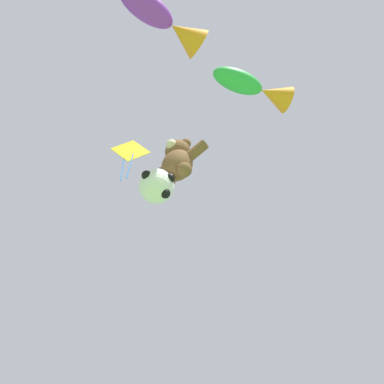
{
  "coord_description": "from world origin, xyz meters",
  "views": [
    {
      "loc": [
        3.5,
        0.16,
        1.06
      ],
      "look_at": [
        1.19,
        3.7,
        8.19
      ],
      "focal_mm": 40.0,
      "sensor_mm": 36.0,
      "label": 1
    }
  ],
  "objects": [
    {
      "name": "teddy_bear_kite",
      "position": [
        0.57,
        3.97,
        10.68
      ],
      "size": [
        1.77,
        0.78,
        1.8
      ],
      "color": "brown"
    },
    {
      "name": "fish_kite_emerald",
      "position": [
        3.1,
        3.67,
        11.43
      ],
      "size": [
        1.69,
        1.99,
        0.7
      ],
      "color": "green"
    },
    {
      "name": "diamond_kite",
      "position": [
        -1.35,
        3.99,
        13.4
      ],
      "size": [
        1.02,
        0.83,
        2.66
      ],
      "color": "yellow"
    },
    {
      "name": "soccer_ball_kite",
      "position": [
        0.25,
        3.7,
        9.32
      ],
      "size": [
        0.88,
        0.88,
        0.81
      ],
      "color": "white"
    },
    {
      "name": "fish_kite_violet",
      "position": [
        2.0,
        1.28,
        12.38
      ],
      "size": [
        1.6,
        2.44,
        0.85
      ],
      "color": "purple"
    }
  ]
}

